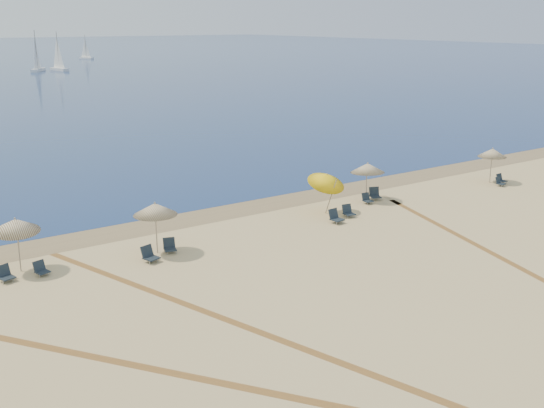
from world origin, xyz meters
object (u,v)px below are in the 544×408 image
Objects in this scene: chair_5 at (170,246)px; chair_8 at (367,199)px; umbrella_1 at (16,225)px; umbrella_2 at (155,209)px; chair_10 at (500,182)px; umbrella_5 at (492,153)px; sailboat_1 at (37,59)px; chair_6 at (335,217)px; sailboat_2 at (58,59)px; sailboat_3 at (86,52)px; chair_2 at (5,274)px; chair_9 at (375,194)px; umbrella_4 at (368,168)px; chair_3 at (41,269)px; chair_7 at (348,211)px; chair_11 at (501,179)px; umbrella_3 at (327,179)px; chair_4 at (149,255)px.

chair_5 reaches higher than chair_8.
umbrella_2 is at bearing -11.64° from umbrella_1.
chair_10 is at bearing -4.96° from chair_8.
sailboat_1 reaches higher than umbrella_5.
chair_6 is 116.55m from sailboat_2.
sailboat_1 is at bearing 77.27° from chair_6.
chair_5 is 117.17m from sailboat_1.
umbrella_5 is 154.85m from sailboat_3.
chair_2 is 21.21m from chair_9.
sailboat_3 is (32.65, 151.83, 0.00)m from umbrella_4.
umbrella_4 is 20.73m from chair_2.
umbrella_1 is 1.00× the size of umbrella_2.
chair_3 is 0.91× the size of chair_5.
chair_7 is 1.15× the size of chair_11.
chair_11 is at bearing -3.44° from umbrella_1.
chair_5 is 23.75m from chair_11.
chair_9 is (21.20, 0.67, 0.03)m from chair_2.
umbrella_1 is 160.73m from sailboat_3.
umbrella_2 reaches higher than umbrella_4.
sailboat_2 is (13.46, 112.87, 2.15)m from chair_9.
sailboat_1 reaches higher than chair_9.
chair_9 is 9.79m from chair_11.
sailboat_1 reaches higher than chair_8.
chair_2 is 1.07× the size of chair_7.
umbrella_4 is at bearing 22.63° from chair_6.
umbrella_4 is 3.02× the size of chair_2.
chair_5 is at bearing 176.06° from chair_11.
umbrella_3 reaches higher than chair_6.
sailboat_2 is (14.45, 113.26, 2.20)m from chair_8.
chair_7 is at bearing -19.06° from chair_3.
umbrella_4 is at bearing -9.14° from chair_4.
chair_2 is at bearing -174.37° from chair_7.
sailboat_3 is at bearing 78.66° from chair_11.
chair_8 is at bearing -10.96° from chair_4.
chair_3 is (-15.56, -0.19, -1.70)m from umbrella_3.
umbrella_1 is 15.81m from chair_6.
chair_10 is at bearing -18.28° from chair_2.
sailboat_3 is at bearing 73.03° from umbrella_2.
umbrella_3 reaches higher than chair_8.
chair_3 reaches higher than chair_10.
chair_3 is (-5.17, 0.28, -1.85)m from umbrella_2.
umbrella_3 is (16.18, -0.72, -0.11)m from umbrella_1.
sailboat_3 is (36.35, 152.62, 0.02)m from umbrella_3.
chair_5 is at bearing -117.67° from sailboat_2.
umbrella_2 reaches higher than chair_3.
chair_4 is 0.10× the size of sailboat_2.
chair_3 is 19.83m from chair_9.
umbrella_4 is 3.53× the size of chair_10.
umbrella_2 is 3.90× the size of chair_11.
chair_8 is (18.82, 0.46, 0.00)m from chair_3.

